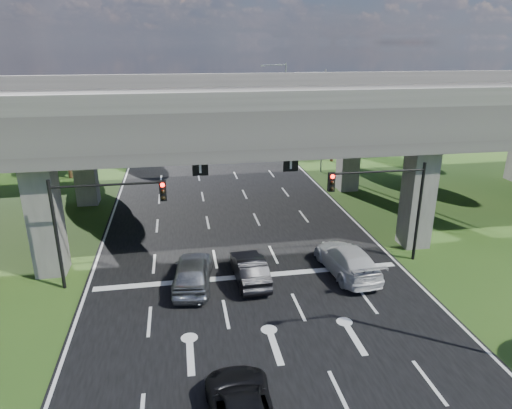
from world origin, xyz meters
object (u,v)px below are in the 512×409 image
object	(u,v)px
signal_left	(98,212)
streetlight_far	(319,114)
streetlight_beyond	(282,96)
car_silver	(193,272)
car_white	(347,260)
car_dark	(250,269)
signal_right	(386,196)

from	to	relation	value
signal_left	streetlight_far	world-z (taller)	streetlight_far
streetlight_beyond	car_silver	xyz separation A→B (m)	(-13.32, -37.00, -4.98)
car_white	car_silver	bearing A→B (deg)	-4.51
streetlight_beyond	signal_left	bearing A→B (deg)	-116.43
streetlight_beyond	car_dark	world-z (taller)	streetlight_beyond
signal_left	car_white	bearing A→B (deg)	-4.08
car_dark	streetlight_far	bearing A→B (deg)	-118.30
car_white	signal_right	bearing A→B (deg)	-163.26
streetlight_beyond	car_white	distance (m)	37.63
streetlight_far	car_silver	bearing A→B (deg)	-122.38
car_silver	streetlight_far	bearing A→B (deg)	-115.40
car_dark	car_white	distance (m)	5.56
streetlight_far	car_dark	distance (m)	23.92
car_silver	car_dark	world-z (taller)	car_silver
car_white	signal_left	bearing A→B (deg)	-8.59
car_silver	car_white	xyz separation A→B (m)	(8.62, 0.00, -0.03)
streetlight_far	car_white	bearing A→B (deg)	-102.61
streetlight_far	car_dark	xyz separation A→B (m)	(-10.25, -21.00, -5.09)
signal_right	signal_left	size ratio (longest dim) A/B	1.00
signal_right	car_silver	world-z (taller)	signal_right
streetlight_beyond	streetlight_far	bearing A→B (deg)	-90.00
car_silver	car_white	world-z (taller)	car_silver
signal_right	car_silver	distance (m)	11.57
car_silver	signal_left	bearing A→B (deg)	-4.59
signal_left	streetlight_far	xyz separation A→B (m)	(17.92, 20.06, 1.66)
streetlight_far	car_dark	bearing A→B (deg)	-116.02
signal_right	signal_left	bearing A→B (deg)	180.00
streetlight_beyond	car_silver	world-z (taller)	streetlight_beyond
streetlight_far	car_white	xyz separation A→B (m)	(-4.70, -21.00, -5.02)
car_dark	signal_left	bearing A→B (deg)	-9.29
signal_left	car_dark	xyz separation A→B (m)	(7.67, -0.94, -3.43)
streetlight_far	car_white	world-z (taller)	streetlight_far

